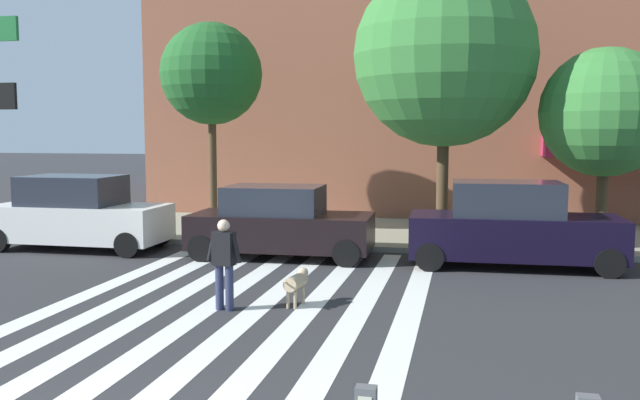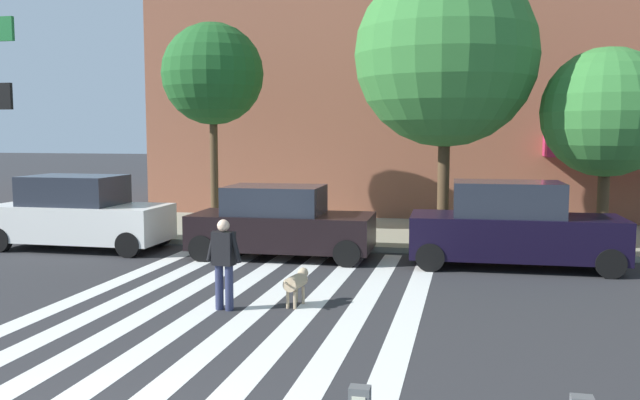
{
  "view_description": "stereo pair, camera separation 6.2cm",
  "coord_description": "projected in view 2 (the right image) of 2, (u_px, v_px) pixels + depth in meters",
  "views": [
    {
      "loc": [
        3.87,
        -4.91,
        3.18
      ],
      "look_at": [
        1.12,
        7.55,
        1.88
      ],
      "focal_mm": 37.42,
      "sensor_mm": 36.0,
      "label": 1
    },
    {
      "loc": [
        3.93,
        -4.89,
        3.18
      ],
      "look_at": [
        1.12,
        7.55,
        1.88
      ],
      "focal_mm": 37.42,
      "sensor_mm": 36.0,
      "label": 2
    }
  ],
  "objects": [
    {
      "name": "street_tree_middle",
      "position": [
        446.0,
        56.0,
        17.93
      ],
      "size": [
        4.93,
        4.93,
        7.56
      ],
      "color": "#4C3823",
      "rests_on": "sidewalk_far"
    },
    {
      "name": "sidewalk_far",
      "position": [
        341.0,
        231.0,
        20.95
      ],
      "size": [
        80.0,
        6.0,
        0.15
      ],
      "primitive_type": "cube",
      "color": "gray",
      "rests_on": "ground_plane"
    },
    {
      "name": "street_tree_nearest",
      "position": [
        213.0,
        75.0,
        20.52
      ],
      "size": [
        3.13,
        3.13,
        6.39
      ],
      "color": "#4C3823",
      "rests_on": "sidewalk_far"
    },
    {
      "name": "dog_on_leash",
      "position": [
        297.0,
        282.0,
        12.24
      ],
      "size": [
        0.34,
        0.97,
        0.65
      ],
      "color": "tan",
      "rests_on": "ground_plane"
    },
    {
      "name": "parked_car_near_curb",
      "position": [
        79.0,
        214.0,
        18.18
      ],
      "size": [
        4.73,
        2.04,
        2.01
      ],
      "color": "silver",
      "rests_on": "ground_plane"
    },
    {
      "name": "ground_plane",
      "position": [
        243.0,
        310.0,
        11.99
      ],
      "size": [
        160.0,
        160.0,
        0.0
      ],
      "primitive_type": "plane",
      "color": "#2B2B2D"
    },
    {
      "name": "pedestrian_dog_walker",
      "position": [
        224.0,
        259.0,
        11.88
      ],
      "size": [
        0.71,
        0.29,
        1.64
      ],
      "color": "#282D4C",
      "rests_on": "ground_plane"
    },
    {
      "name": "parked_car_behind_first",
      "position": [
        280.0,
        223.0,
        16.93
      ],
      "size": [
        4.63,
        2.15,
        1.83
      ],
      "color": "black",
      "rests_on": "ground_plane"
    },
    {
      "name": "street_tree_further",
      "position": [
        607.0,
        113.0,
        17.07
      ],
      "size": [
        3.32,
        3.32,
        5.2
      ],
      "color": "#4C3823",
      "rests_on": "sidewalk_far"
    },
    {
      "name": "parked_car_third_in_line",
      "position": [
        513.0,
        227.0,
        15.68
      ],
      "size": [
        4.9,
        2.06,
        2.03
      ],
      "color": "black",
      "rests_on": "ground_plane"
    },
    {
      "name": "crosswalk_stripes",
      "position": [
        232.0,
        309.0,
        12.04
      ],
      "size": [
        6.75,
        11.88,
        0.01
      ],
      "color": "silver",
      "rests_on": "ground_plane"
    }
  ]
}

